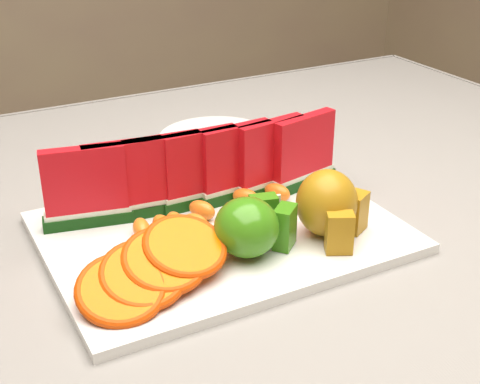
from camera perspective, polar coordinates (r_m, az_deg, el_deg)
name	(u,v)px	position (r m, az deg, el deg)	size (l,w,h in m)	color
table	(181,297)	(0.87, -5.05, -8.88)	(1.40, 0.90, 0.75)	#452E16
tablecloth	(179,255)	(0.84, -5.22, -5.37)	(1.53, 1.03, 0.20)	gray
platter	(221,232)	(0.79, -1.64, -3.45)	(0.40, 0.30, 0.01)	silver
apple_cluster	(252,226)	(0.72, 1.00, -2.93)	(0.11, 0.09, 0.07)	#28870C
pear_cluster	(329,205)	(0.76, 7.63, -1.12)	(0.09, 0.09, 0.08)	#A4691B
side_plate	(216,138)	(1.06, -2.06, 4.62)	(0.18, 0.18, 0.01)	silver
watermelon_row	(201,170)	(0.82, -3.36, 1.85)	(0.39, 0.07, 0.10)	#0E3311
orange_fan_front	(154,267)	(0.67, -7.35, -6.37)	(0.18, 0.13, 0.05)	#C63C0F
orange_fan_back	(183,169)	(0.89, -4.86, 1.98)	(0.33, 0.11, 0.05)	#C63C0F
tangerine_segments	(213,212)	(0.79, -2.33, -1.75)	(0.21, 0.07, 0.02)	#F25B1E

